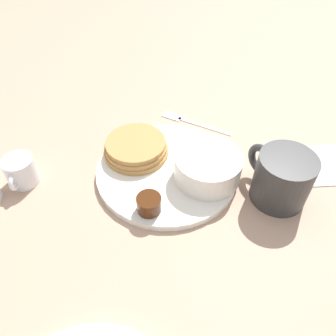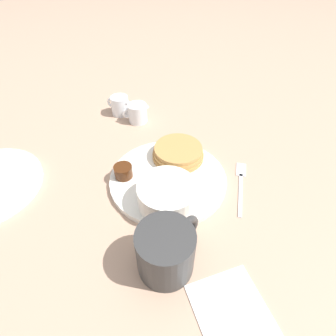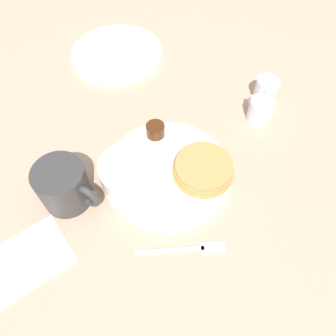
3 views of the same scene
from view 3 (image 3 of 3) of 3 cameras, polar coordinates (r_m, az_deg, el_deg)
ground_plane at (r=0.62m, az=-0.13°, el=-1.12°), size 4.00×4.00×0.00m
plate at (r=0.61m, az=-0.13°, el=-0.82°), size 0.24×0.24×0.01m
pancake_stack at (r=0.60m, az=6.17°, el=-0.11°), size 0.11×0.11×0.03m
bowl at (r=0.58m, az=-6.67°, el=-0.66°), size 0.11×0.11×0.05m
syrup_cup at (r=0.65m, az=-2.21°, el=6.61°), size 0.04×0.04×0.03m
butter_ramekin at (r=0.59m, az=-8.43°, el=-0.30°), size 0.05×0.05×0.05m
coffee_mug at (r=0.58m, az=-17.60°, el=-3.01°), size 0.09×0.11×0.08m
creamer_pitcher_near at (r=0.71m, az=15.76°, el=9.70°), size 0.05×0.07×0.05m
creamer_pitcher_far at (r=0.76m, az=16.67°, el=13.01°), size 0.05×0.05×0.05m
fork at (r=0.55m, az=4.16°, el=-13.83°), size 0.13×0.09×0.00m
napkin at (r=0.59m, az=-23.36°, el=-14.39°), size 0.14×0.10×0.00m
far_plate at (r=0.86m, az=-8.85°, el=19.14°), size 0.22×0.22×0.01m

